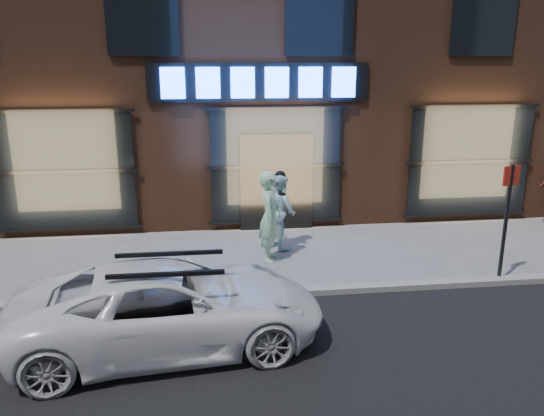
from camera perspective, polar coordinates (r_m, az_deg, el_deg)
The scene contains 7 objects.
ground at distance 9.78m, azimuth 3.53°, elevation -9.24°, with size 90.00×90.00×0.00m, color slate.
curb at distance 9.76m, azimuth 3.54°, elevation -8.92°, with size 60.00×0.25×0.12m, color gray.
storefront_building at distance 16.82m, azimuth -1.44°, elevation 19.20°, with size 30.20×8.28×10.30m.
man_bowtie at distance 11.05m, azimuth -0.22°, elevation -0.91°, with size 0.70×0.46×1.92m, color #ADE4BB.
man_cap at distance 11.87m, azimuth 0.86°, elevation -0.32°, with size 0.82×0.64×1.69m, color white.
white_suv at distance 8.04m, azimuth -10.90°, elevation -10.36°, with size 2.08×4.50×1.25m, color white.
sign_post at distance 10.74m, azimuth 23.94°, elevation -0.46°, with size 0.36×0.12×2.29m.
Camera 1 is at (-1.69, -8.71, 4.12)m, focal length 35.00 mm.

